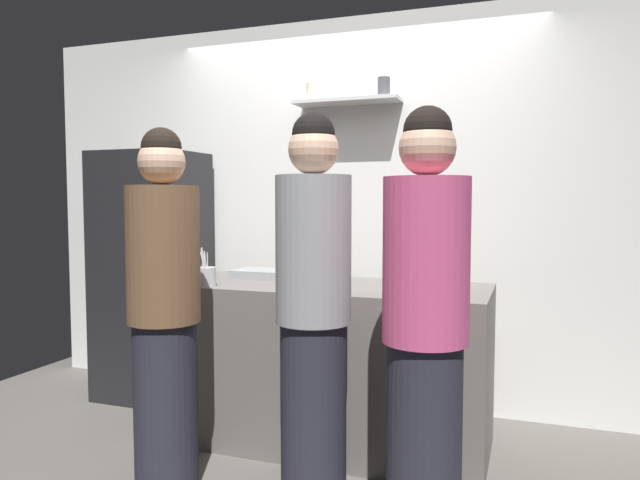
{
  "coord_description": "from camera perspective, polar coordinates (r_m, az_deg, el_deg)",
  "views": [
    {
      "loc": [
        1.16,
        -2.63,
        1.38
      ],
      "look_at": [
        0.04,
        0.49,
        1.16
      ],
      "focal_mm": 33.11,
      "sensor_mm": 36.0,
      "label": 1
    }
  ],
  "objects": [
    {
      "name": "wine_bottle_dark_glass",
      "position": [
        2.94,
        11.49,
        -3.19
      ],
      "size": [
        0.07,
        0.07,
        0.31
      ],
      "color": "black",
      "rests_on": "counter"
    },
    {
      "name": "person_pink_top",
      "position": [
        2.39,
        10.14,
        -8.56
      ],
      "size": [
        0.34,
        0.34,
        1.74
      ],
      "rotation": [
        0.0,
        0.0,
        5.09
      ],
      "color": "#262633",
      "rests_on": "ground"
    },
    {
      "name": "person_brown_jacket",
      "position": [
        2.89,
        -14.83,
        -6.76
      ],
      "size": [
        0.34,
        0.34,
        1.72
      ],
      "rotation": [
        0.0,
        0.0,
        3.54
      ],
      "color": "#262633",
      "rests_on": "ground"
    },
    {
      "name": "baking_pan",
      "position": [
        3.63,
        -5.62,
        -3.27
      ],
      "size": [
        0.34,
        0.24,
        0.05
      ],
      "primitive_type": "cube",
      "color": "gray",
      "rests_on": "counter"
    },
    {
      "name": "ground_plane",
      "position": [
        3.19,
        -3.97,
        -21.81
      ],
      "size": [
        5.28,
        5.28,
        0.0
      ],
      "primitive_type": "plane",
      "color": "#59544F"
    },
    {
      "name": "water_bottle_plastic",
      "position": [
        3.34,
        -0.7,
        -2.47
      ],
      "size": [
        0.08,
        0.08,
        0.24
      ],
      "color": "silver",
      "rests_on": "counter"
    },
    {
      "name": "utensil_holder",
      "position": [
        3.31,
        -10.95,
        -3.47
      ],
      "size": [
        0.11,
        0.11,
        0.21
      ],
      "color": "#B2B2B7",
      "rests_on": "counter"
    },
    {
      "name": "back_wall_assembly",
      "position": [
        4.05,
        3.08,
        2.74
      ],
      "size": [
        4.8,
        0.32,
        2.6
      ],
      "color": "white",
      "rests_on": "ground"
    },
    {
      "name": "refrigerator",
      "position": [
        4.32,
        -15.92,
        -3.27
      ],
      "size": [
        0.65,
        0.62,
        1.71
      ],
      "color": "black",
      "rests_on": "ground"
    },
    {
      "name": "wine_bottle_pale_glass",
      "position": [
        3.07,
        7.98,
        -2.65
      ],
      "size": [
        0.08,
        0.08,
        0.33
      ],
      "color": "#B2BFB2",
      "rests_on": "counter"
    },
    {
      "name": "counter",
      "position": [
        3.44,
        0.0,
        -11.79
      ],
      "size": [
        1.88,
        0.73,
        0.91
      ],
      "primitive_type": "cube",
      "color": "#66605B",
      "rests_on": "ground"
    },
    {
      "name": "person_grey_hoodie",
      "position": [
        2.67,
        -0.63,
        -6.87
      ],
      "size": [
        0.34,
        0.34,
        1.77
      ],
      "rotation": [
        0.0,
        0.0,
        4.65
      ],
      "color": "#262633",
      "rests_on": "ground"
    },
    {
      "name": "wine_bottle_amber_glass",
      "position": [
        3.67,
        -0.94,
        -1.61
      ],
      "size": [
        0.07,
        0.07,
        0.31
      ],
      "color": "#472814",
      "rests_on": "counter"
    }
  ]
}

